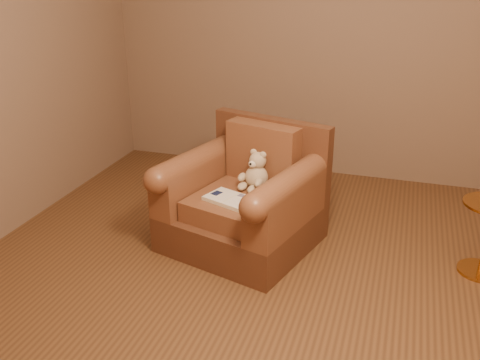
% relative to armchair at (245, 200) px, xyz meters
% --- Properties ---
extents(floor, '(4.00, 4.00, 0.00)m').
position_rel_armchair_xyz_m(floor, '(0.36, -0.54, -0.31)').
color(floor, brown).
rests_on(floor, ground).
extents(armchair, '(1.09, 1.06, 0.81)m').
position_rel_armchair_xyz_m(armchair, '(0.00, 0.00, 0.00)').
color(armchair, '#56301C').
rests_on(armchair, floor).
extents(teddy_bear, '(0.20, 0.23, 0.27)m').
position_rel_armchair_xyz_m(teddy_bear, '(0.05, 0.06, 0.17)').
color(teddy_bear, tan).
rests_on(teddy_bear, armchair).
extents(guidebook, '(0.38, 0.30, 0.03)m').
position_rel_armchair_xyz_m(guidebook, '(-0.04, -0.19, 0.09)').
color(guidebook, beige).
rests_on(guidebook, armchair).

